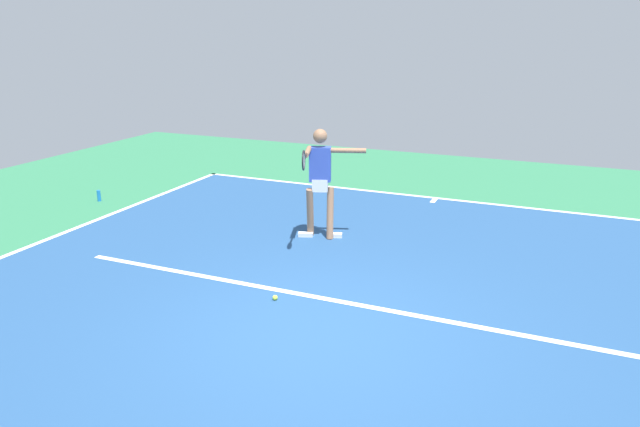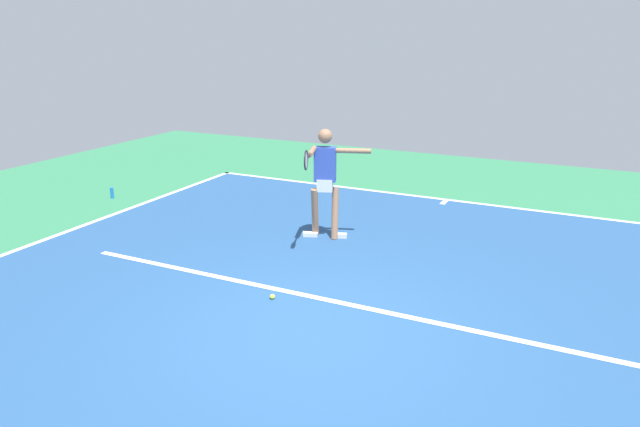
# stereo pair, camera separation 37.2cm
# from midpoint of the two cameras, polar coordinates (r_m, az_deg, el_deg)

# --- Properties ---
(ground_plane) EXTENTS (20.58, 20.58, 0.00)m
(ground_plane) POSITION_cam_midpoint_polar(r_m,az_deg,el_deg) (6.78, 0.91, -11.35)
(ground_plane) COLOR #2D754C
(court_surface) EXTENTS (10.62, 12.05, 0.00)m
(court_surface) POSITION_cam_midpoint_polar(r_m,az_deg,el_deg) (6.78, 0.91, -11.33)
(court_surface) COLOR navy
(court_surface) RESTS_ON ground_plane
(court_line_baseline_near) EXTENTS (10.62, 0.10, 0.01)m
(court_line_baseline_near) POSITION_cam_midpoint_polar(r_m,az_deg,el_deg) (12.09, 12.97, 1.31)
(court_line_baseline_near) COLOR white
(court_line_baseline_near) RESTS_ON ground_plane
(court_line_service) EXTENTS (7.97, 0.10, 0.01)m
(court_line_service) POSITION_cam_midpoint_polar(r_m,az_deg,el_deg) (7.44, 3.57, -8.61)
(court_line_service) COLOR white
(court_line_service) RESTS_ON ground_plane
(court_line_centre_mark) EXTENTS (0.10, 0.30, 0.01)m
(court_line_centre_mark) POSITION_cam_midpoint_polar(r_m,az_deg,el_deg) (11.90, 12.74, 1.07)
(court_line_centre_mark) COLOR white
(court_line_centre_mark) RESTS_ON ground_plane
(tennis_player) EXTENTS (1.05, 1.32, 1.79)m
(tennis_player) POSITION_cam_midpoint_polar(r_m,az_deg,el_deg) (9.36, 1.64, 3.61)
(tennis_player) COLOR #9E7051
(tennis_player) RESTS_ON ground_plane
(tennis_ball_near_service_line) EXTENTS (0.07, 0.07, 0.07)m
(tennis_ball_near_service_line) POSITION_cam_midpoint_polar(r_m,az_deg,el_deg) (7.53, -3.20, -8.02)
(tennis_ball_near_service_line) COLOR #C6E53D
(tennis_ball_near_service_line) RESTS_ON ground_plane
(water_bottle) EXTENTS (0.07, 0.07, 0.22)m
(water_bottle) POSITION_cam_midpoint_polar(r_m,az_deg,el_deg) (12.52, -18.61, 1.89)
(water_bottle) COLOR blue
(water_bottle) RESTS_ON ground_plane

